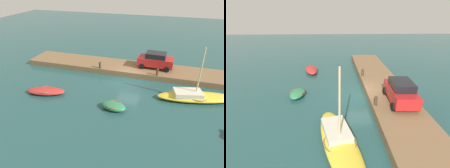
# 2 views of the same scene
# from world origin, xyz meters

# --- Properties ---
(ground_plane) EXTENTS (84.00, 84.00, 0.00)m
(ground_plane) POSITION_xyz_m (0.00, 0.00, 0.00)
(ground_plane) COLOR #234C4C
(dock_platform) EXTENTS (26.41, 3.87, 0.63)m
(dock_platform) POSITION_xyz_m (0.00, -2.37, 0.32)
(dock_platform) COLOR brown
(dock_platform) RESTS_ON ground_plane
(rowboat_red) EXTENTS (3.90, 2.15, 0.60)m
(rowboat_red) POSITION_xyz_m (7.01, 5.42, 0.31)
(rowboat_red) COLOR #B72D28
(rowboat_red) RESTS_ON ground_plane
(dinghy_green) EXTENTS (2.39, 1.62, 0.63)m
(dinghy_green) POSITION_xyz_m (-0.04, 6.00, 0.33)
(dinghy_green) COLOR #2D7A4C
(dinghy_green) RESTS_ON ground_plane
(sailboat_yellow) EXTENTS (7.50, 3.55, 5.07)m
(sailboat_yellow) POSITION_xyz_m (-6.84, 2.32, 0.39)
(sailboat_yellow) COLOR gold
(sailboat_yellow) RESTS_ON ground_plane
(mooring_post_west) EXTENTS (0.25, 0.25, 0.74)m
(mooring_post_west) POSITION_xyz_m (-2.96, -0.68, 1.00)
(mooring_post_west) COLOR #47331E
(mooring_post_west) RESTS_ON dock_platform
(mooring_post_mid_west) EXTENTS (0.27, 0.27, 0.75)m
(mooring_post_mid_west) POSITION_xyz_m (3.63, -0.68, 1.01)
(mooring_post_mid_west) COLOR #47331E
(mooring_post_mid_west) RESTS_ON dock_platform
(parked_car) EXTENTS (4.09, 2.19, 1.82)m
(parked_car) POSITION_xyz_m (-2.49, -2.76, 1.57)
(parked_car) COLOR #B21E1E
(parked_car) RESTS_ON dock_platform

